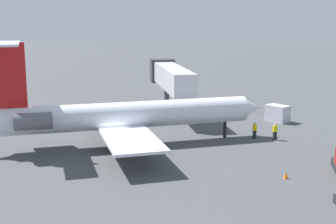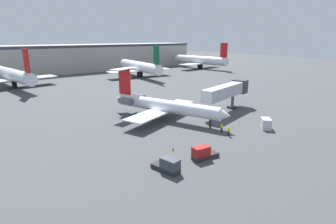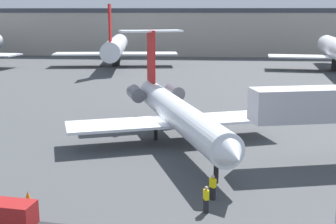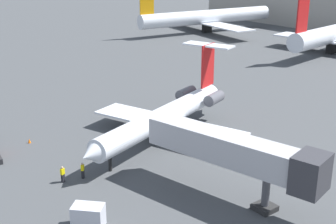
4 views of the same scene
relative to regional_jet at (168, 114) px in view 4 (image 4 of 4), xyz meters
The scene contains 9 objects.
ground_plane 3.42m from the regional_jet, behind, with size 400.00×400.00×0.10m, color #424447.
regional_jet is the anchor object (origin of this frame).
jet_bridge 16.53m from the regional_jet, 13.95° to the right, with size 17.58×6.80×6.39m.
ground_crew_marshaller 15.68m from the regional_jet, 79.16° to the right, with size 0.38×0.46×1.69m.
ground_crew_loader 13.87m from the regional_jet, 75.84° to the right, with size 0.47×0.46×1.69m.
cargo_container_uld 20.57m from the regional_jet, 55.92° to the right, with size 2.96×2.94×1.97m.
traffic_cone_near 16.85m from the regional_jet, 121.30° to the right, with size 0.36×0.36×0.55m.
parked_airliner_west_end 78.58m from the regional_jet, 134.81° to the left, with size 35.74×42.13×13.26m.
parked_airliner_west_mid 61.57m from the regional_jet, 106.19° to the left, with size 27.78×32.67×13.35m.
Camera 4 is at (43.00, -31.82, 21.57)m, focal length 49.05 mm.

